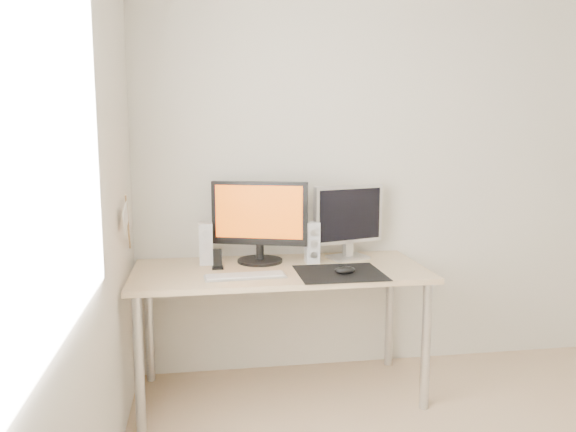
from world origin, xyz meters
TOP-DOWN VIEW (x-y plane):
  - wall_back at (0.00, 1.75)m, footprint 3.50×0.00m
  - wall_left at (-1.75, 0.00)m, footprint 0.00×3.50m
  - window_pane at (-1.74, 0.00)m, footprint 0.00×1.30m
  - mousepad at (-0.63, 1.22)m, footprint 0.45×0.40m
  - mouse at (-0.61, 1.19)m, footprint 0.11×0.06m
  - desk at (-0.93, 1.38)m, footprint 1.60×0.70m
  - main_monitor at (-1.02, 1.54)m, footprint 0.54×0.33m
  - second_monitor at (-0.50, 1.56)m, footprint 0.44×0.22m
  - speaker_left at (-1.33, 1.55)m, footprint 0.08×0.09m
  - speaker_right at (-0.73, 1.49)m, footprint 0.08×0.09m
  - keyboard at (-1.13, 1.21)m, footprint 0.43×0.15m
  - phone_dock at (-1.27, 1.42)m, footprint 0.06×0.05m
  - pennant at (-1.72, 1.24)m, footprint 0.01×0.23m

SIDE VIEW (x-z plane):
  - desk at x=-0.93m, z-range 0.29..1.02m
  - mousepad at x=-0.63m, z-range 0.73..0.73m
  - keyboard at x=-1.13m, z-range 0.73..0.75m
  - mouse at x=-0.61m, z-range 0.73..0.77m
  - phone_dock at x=-1.27m, z-range 0.71..0.82m
  - speaker_left at x=-1.33m, z-range 0.73..0.97m
  - speaker_right at x=-0.73m, z-range 0.73..0.97m
  - second_monitor at x=-0.50m, z-range 0.75..1.19m
  - main_monitor at x=-1.02m, z-range 0.75..1.22m
  - pennant at x=-1.72m, z-range 0.90..1.19m
  - wall_back at x=0.00m, z-range -0.50..3.00m
  - wall_left at x=-1.75m, z-range -0.50..3.00m
  - window_pane at x=-1.74m, z-range 0.85..2.15m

